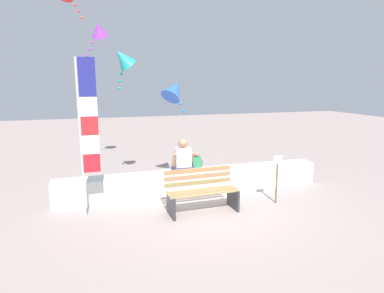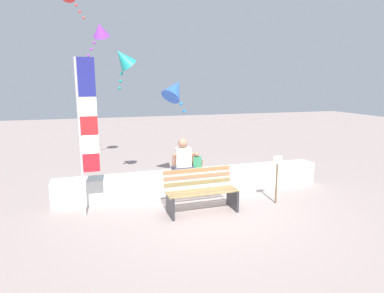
{
  "view_description": "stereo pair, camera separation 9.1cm",
  "coord_description": "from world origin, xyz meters",
  "px_view_note": "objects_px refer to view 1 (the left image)",
  "views": [
    {
      "loc": [
        -2.44,
        -6.34,
        2.68
      ],
      "look_at": [
        -0.07,
        1.11,
        1.16
      ],
      "focal_mm": 30.72,
      "sensor_mm": 36.0,
      "label": 1
    },
    {
      "loc": [
        -2.35,
        -6.36,
        2.68
      ],
      "look_at": [
        -0.07,
        1.11,
        1.16
      ],
      "focal_mm": 30.72,
      "sensor_mm": 36.0,
      "label": 2
    }
  ],
  "objects_px": {
    "sign_post": "(277,175)",
    "flag_banner": "(86,126)",
    "park_bench": "(202,192)",
    "person_child": "(197,163)",
    "kite_blue": "(175,89)",
    "kite_teal": "(123,59)",
    "person_adult": "(183,159)",
    "kite_purple": "(99,30)"
  },
  "relations": [
    {
      "from": "park_bench",
      "to": "person_adult",
      "type": "height_order",
      "value": "person_adult"
    },
    {
      "from": "kite_teal",
      "to": "person_adult",
      "type": "bearing_deg",
      "value": -36.16
    },
    {
      "from": "person_adult",
      "to": "flag_banner",
      "type": "xyz_separation_m",
      "value": [
        -2.18,
        -0.78,
        0.98
      ]
    },
    {
      "from": "flag_banner",
      "to": "kite_purple",
      "type": "bearing_deg",
      "value": 82.34
    },
    {
      "from": "person_child",
      "to": "sign_post",
      "type": "height_order",
      "value": "sign_post"
    },
    {
      "from": "park_bench",
      "to": "kite_purple",
      "type": "bearing_deg",
      "value": 112.6
    },
    {
      "from": "park_bench",
      "to": "person_adult",
      "type": "bearing_deg",
      "value": 93.3
    },
    {
      "from": "flag_banner",
      "to": "sign_post",
      "type": "relative_size",
      "value": 2.88
    },
    {
      "from": "park_bench",
      "to": "kite_teal",
      "type": "height_order",
      "value": "kite_teal"
    },
    {
      "from": "park_bench",
      "to": "person_child",
      "type": "bearing_deg",
      "value": 76.71
    },
    {
      "from": "flag_banner",
      "to": "kite_purple",
      "type": "xyz_separation_m",
      "value": [
        0.51,
        3.77,
        2.33
      ]
    },
    {
      "from": "flag_banner",
      "to": "sign_post",
      "type": "bearing_deg",
      "value": -6.75
    },
    {
      "from": "person_adult",
      "to": "flag_banner",
      "type": "height_order",
      "value": "flag_banner"
    },
    {
      "from": "person_child",
      "to": "kite_blue",
      "type": "distance_m",
      "value": 1.96
    },
    {
      "from": "kite_teal",
      "to": "flag_banner",
      "type": "bearing_deg",
      "value": -119.36
    },
    {
      "from": "person_child",
      "to": "kite_teal",
      "type": "relative_size",
      "value": 0.44
    },
    {
      "from": "park_bench",
      "to": "sign_post",
      "type": "height_order",
      "value": "sign_post"
    },
    {
      "from": "kite_teal",
      "to": "sign_post",
      "type": "xyz_separation_m",
      "value": [
        3.07,
        -2.15,
        -2.59
      ]
    },
    {
      "from": "sign_post",
      "to": "flag_banner",
      "type": "bearing_deg",
      "value": 173.25
    },
    {
      "from": "flag_banner",
      "to": "kite_blue",
      "type": "bearing_deg",
      "value": 35.21
    },
    {
      "from": "kite_blue",
      "to": "sign_post",
      "type": "bearing_deg",
      "value": -48.01
    },
    {
      "from": "kite_blue",
      "to": "sign_post",
      "type": "xyz_separation_m",
      "value": [
        1.82,
        -2.02,
        -1.86
      ]
    },
    {
      "from": "person_child",
      "to": "flag_banner",
      "type": "distance_m",
      "value": 2.87
    },
    {
      "from": "flag_banner",
      "to": "park_bench",
      "type": "bearing_deg",
      "value": -10.37
    },
    {
      "from": "kite_purple",
      "to": "kite_teal",
      "type": "relative_size",
      "value": 0.97
    },
    {
      "from": "park_bench",
      "to": "kite_purple",
      "type": "height_order",
      "value": "kite_purple"
    },
    {
      "from": "kite_purple",
      "to": "flag_banner",
      "type": "bearing_deg",
      "value": -97.66
    },
    {
      "from": "person_child",
      "to": "flag_banner",
      "type": "xyz_separation_m",
      "value": [
        -2.53,
        -0.78,
        1.11
      ]
    },
    {
      "from": "kite_teal",
      "to": "person_child",
      "type": "bearing_deg",
      "value": -29.67
    },
    {
      "from": "person_child",
      "to": "sign_post",
      "type": "bearing_deg",
      "value": -40.17
    },
    {
      "from": "park_bench",
      "to": "person_adult",
      "type": "xyz_separation_m",
      "value": [
        -0.07,
        1.19,
        0.47
      ]
    },
    {
      "from": "person_child",
      "to": "kite_blue",
      "type": "bearing_deg",
      "value": 113.7
    },
    {
      "from": "kite_blue",
      "to": "kite_teal",
      "type": "xyz_separation_m",
      "value": [
        -1.25,
        0.13,
        0.74
      ]
    },
    {
      "from": "person_child",
      "to": "kite_blue",
      "type": "height_order",
      "value": "kite_blue"
    },
    {
      "from": "person_adult",
      "to": "sign_post",
      "type": "height_order",
      "value": "person_adult"
    },
    {
      "from": "person_adult",
      "to": "kite_blue",
      "type": "distance_m",
      "value": 1.81
    },
    {
      "from": "kite_teal",
      "to": "kite_blue",
      "type": "bearing_deg",
      "value": -6.05
    },
    {
      "from": "sign_post",
      "to": "person_child",
      "type": "bearing_deg",
      "value": 139.83
    },
    {
      "from": "park_bench",
      "to": "flag_banner",
      "type": "height_order",
      "value": "flag_banner"
    },
    {
      "from": "kite_blue",
      "to": "kite_teal",
      "type": "relative_size",
      "value": 0.88
    },
    {
      "from": "person_child",
      "to": "kite_blue",
      "type": "relative_size",
      "value": 0.5
    },
    {
      "from": "park_bench",
      "to": "flag_banner",
      "type": "xyz_separation_m",
      "value": [
        -2.25,
        0.41,
        1.44
      ]
    }
  ]
}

